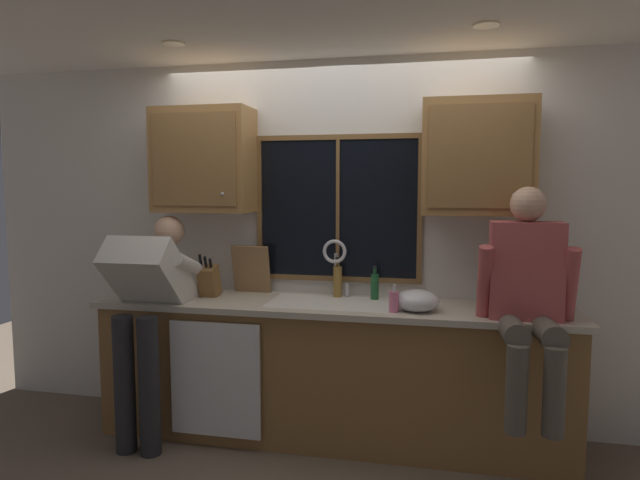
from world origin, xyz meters
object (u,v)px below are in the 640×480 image
at_px(soap_dispenser, 394,301).
at_px(bottle_green_glass, 375,286).
at_px(cutting_board, 251,269).
at_px(mixing_bowl, 417,301).
at_px(bottle_tall_clear, 337,281).
at_px(person_sitting_on_counter, 528,290).
at_px(knife_block, 209,281).
at_px(person_standing, 149,302).

bearing_deg(soap_dispenser, bottle_green_glass, 114.37).
xyz_separation_m(cutting_board, mixing_bowl, (1.18, -0.32, -0.11)).
bearing_deg(bottle_tall_clear, mixing_bowl, -28.31).
distance_m(soap_dispenser, bottle_tall_clear, 0.56).
height_order(person_sitting_on_counter, soap_dispenser, person_sitting_on_counter).
height_order(person_sitting_on_counter, cutting_board, person_sitting_on_counter).
relative_size(cutting_board, soap_dispenser, 1.99).
distance_m(knife_block, cutting_board, 0.31).
bearing_deg(bottle_tall_clear, person_sitting_on_counter, -21.80).
xyz_separation_m(knife_block, cutting_board, (0.24, 0.19, 0.06)).
relative_size(knife_block, bottle_green_glass, 1.42).
distance_m(person_sitting_on_counter, bottle_green_glass, 1.01).
relative_size(person_sitting_on_counter, bottle_green_glass, 5.56).
bearing_deg(person_sitting_on_counter, soap_dispenser, 172.60).
bearing_deg(knife_block, bottle_green_glass, 7.33).
xyz_separation_m(knife_block, soap_dispenser, (1.28, -0.19, -0.04)).
bearing_deg(mixing_bowl, bottle_tall_clear, 151.69).
bearing_deg(person_standing, bottle_green_glass, 17.41).
bearing_deg(mixing_bowl, cutting_board, 165.05).
bearing_deg(person_sitting_on_counter, cutting_board, 164.90).
relative_size(person_sitting_on_counter, knife_block, 3.92).
height_order(bottle_green_glass, bottle_tall_clear, bottle_tall_clear).
bearing_deg(bottle_tall_clear, cutting_board, 178.33).
bearing_deg(knife_block, person_standing, -133.82).
bearing_deg(person_standing, knife_block, 46.18).
xyz_separation_m(person_standing, mixing_bowl, (1.71, 0.17, 0.05)).
xyz_separation_m(mixing_bowl, soap_dispenser, (-0.14, -0.07, 0.01)).
bearing_deg(knife_block, cutting_board, 38.73).
relative_size(mixing_bowl, soap_dispenser, 1.55).
bearing_deg(person_standing, soap_dispenser, 3.78).
height_order(person_standing, cutting_board, person_standing).
xyz_separation_m(mixing_bowl, bottle_green_glass, (-0.29, 0.27, 0.03)).
height_order(cutting_board, bottle_tall_clear, cutting_board).
relative_size(cutting_board, bottle_tall_clear, 1.25).
relative_size(knife_block, cutting_board, 0.93).
height_order(knife_block, mixing_bowl, knife_block).
distance_m(knife_block, mixing_bowl, 1.43).
height_order(knife_block, soap_dispenser, knife_block).
height_order(knife_block, bottle_green_glass, knife_block).
distance_m(cutting_board, bottle_green_glass, 0.90).
relative_size(bottle_green_glass, bottle_tall_clear, 0.82).
bearing_deg(person_sitting_on_counter, knife_block, 171.83).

